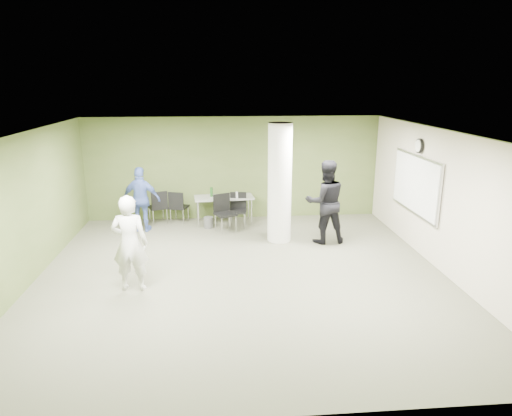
{
  "coord_description": "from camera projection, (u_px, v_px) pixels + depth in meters",
  "views": [
    {
      "loc": [
        -0.44,
        -8.33,
        3.7
      ],
      "look_at": [
        0.36,
        1.0,
        1.09
      ],
      "focal_mm": 32.0,
      "sensor_mm": 36.0,
      "label": 1
    }
  ],
  "objects": [
    {
      "name": "floor",
      "position": [
        242.0,
        275.0,
        9.02
      ],
      "size": [
        8.0,
        8.0,
        0.0
      ],
      "primitive_type": "plane",
      "color": "#555644",
      "rests_on": "ground"
    },
    {
      "name": "ceiling",
      "position": [
        241.0,
        133.0,
        8.27
      ],
      "size": [
        8.0,
        8.0,
        0.0
      ],
      "primitive_type": "plane",
      "rotation": [
        3.14,
        0.0,
        0.0
      ],
      "color": "white",
      "rests_on": "wall_back"
    },
    {
      "name": "wall_back",
      "position": [
        234.0,
        168.0,
        12.49
      ],
      "size": [
        8.0,
        2.8,
        0.02
      ],
      "primitive_type": "cube",
      "rotation": [
        1.57,
        0.0,
        0.0
      ],
      "color": "#4B5E2C",
      "rests_on": "floor"
    },
    {
      "name": "wall_left",
      "position": [
        23.0,
        212.0,
        8.32
      ],
      "size": [
        0.02,
        8.0,
        2.8
      ],
      "primitive_type": "cube",
      "color": "#4B5E2C",
      "rests_on": "floor"
    },
    {
      "name": "wall_right_cream",
      "position": [
        444.0,
        202.0,
        8.98
      ],
      "size": [
        0.02,
        8.0,
        2.8
      ],
      "primitive_type": "cube",
      "color": "beige",
      "rests_on": "floor"
    },
    {
      "name": "column",
      "position": [
        280.0,
        183.0,
        10.65
      ],
      "size": [
        0.56,
        0.56,
        2.8
      ],
      "primitive_type": "cylinder",
      "color": "silver",
      "rests_on": "floor"
    },
    {
      "name": "whiteboard",
      "position": [
        415.0,
        184.0,
        10.09
      ],
      "size": [
        0.05,
        2.3,
        1.3
      ],
      "color": "silver",
      "rests_on": "wall_right_cream"
    },
    {
      "name": "wall_clock",
      "position": [
        419.0,
        146.0,
        9.87
      ],
      "size": [
        0.06,
        0.32,
        0.32
      ],
      "color": "black",
      "rests_on": "wall_right_cream"
    },
    {
      "name": "folding_table",
      "position": [
        224.0,
        198.0,
        12.14
      ],
      "size": [
        1.61,
        0.81,
        0.99
      ],
      "rotation": [
        0.0,
        0.0,
        0.08
      ],
      "color": "gray",
      "rests_on": "floor"
    },
    {
      "name": "wastebasket",
      "position": [
        208.0,
        222.0,
        11.89
      ],
      "size": [
        0.25,
        0.25,
        0.29
      ],
      "primitive_type": "cylinder",
      "color": "#4C4C4C",
      "rests_on": "floor"
    },
    {
      "name": "chair_back_left",
      "position": [
        159.0,
        205.0,
        12.14
      ],
      "size": [
        0.59,
        0.59,
        0.91
      ],
      "rotation": [
        0.0,
        0.0,
        3.53
      ],
      "color": "black",
      "rests_on": "floor"
    },
    {
      "name": "chair_back_right",
      "position": [
        178.0,
        205.0,
        12.19
      ],
      "size": [
        0.55,
        0.55,
        0.88
      ],
      "rotation": [
        0.0,
        0.0,
        2.83
      ],
      "color": "black",
      "rests_on": "floor"
    },
    {
      "name": "chair_table_left",
      "position": [
        224.0,
        210.0,
        11.56
      ],
      "size": [
        0.63,
        0.63,
        0.95
      ],
      "rotation": [
        0.0,
        0.0,
        0.43
      ],
      "color": "black",
      "rests_on": "floor"
    },
    {
      "name": "chair_table_right",
      "position": [
        238.0,
        207.0,
        11.93
      ],
      "size": [
        0.5,
        0.5,
        0.9
      ],
      "rotation": [
        0.0,
        0.0,
        -0.14
      ],
      "color": "black",
      "rests_on": "floor"
    },
    {
      "name": "woman_white",
      "position": [
        130.0,
        243.0,
        8.17
      ],
      "size": [
        0.68,
        0.47,
        1.79
      ],
      "primitive_type": "imported",
      "rotation": [
        0.0,
        0.0,
        3.07
      ],
      "color": "silver",
      "rests_on": "floor"
    },
    {
      "name": "man_black",
      "position": [
        325.0,
        202.0,
        10.63
      ],
      "size": [
        1.0,
        0.8,
        1.97
      ],
      "primitive_type": "imported",
      "rotation": [
        0.0,
        0.0,
        3.2
      ],
      "color": "black",
      "rests_on": "floor"
    },
    {
      "name": "man_blue",
      "position": [
        141.0,
        200.0,
        11.47
      ],
      "size": [
        1.03,
        0.58,
        1.66
      ],
      "primitive_type": "imported",
      "rotation": [
        0.0,
        0.0,
        2.95
      ],
      "color": "#455DAC",
      "rests_on": "floor"
    }
  ]
}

